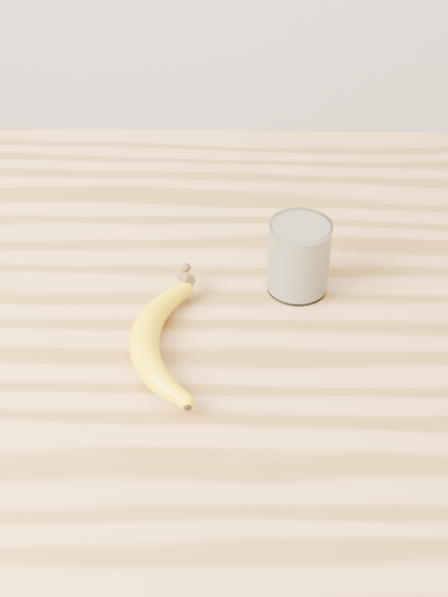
{
  "coord_description": "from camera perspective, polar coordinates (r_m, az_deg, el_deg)",
  "views": [
    {
      "loc": [
        0.06,
        -0.75,
        1.52
      ],
      "look_at": [
        0.04,
        -0.04,
        0.93
      ],
      "focal_mm": 50.0,
      "sensor_mm": 36.0,
      "label": 1
    }
  ],
  "objects": [
    {
      "name": "smoothie_glass",
      "position": [
        0.96,
        5.15,
        2.87
      ],
      "size": [
        0.07,
        0.07,
        0.09
      ],
      "color": "white",
      "rests_on": "table"
    },
    {
      "name": "banana",
      "position": [
        0.89,
        -5.55,
        -3.01
      ],
      "size": [
        0.11,
        0.27,
        0.03
      ],
      "primitive_type": null,
      "rotation": [
        0.0,
        0.0,
        0.06
      ],
      "color": "#DCAD00",
      "rests_on": "table"
    },
    {
      "name": "table",
      "position": [
        1.06,
        -2.22,
        -5.18
      ],
      "size": [
        1.2,
        0.8,
        0.9
      ],
      "color": "#A87741",
      "rests_on": "ground"
    }
  ]
}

